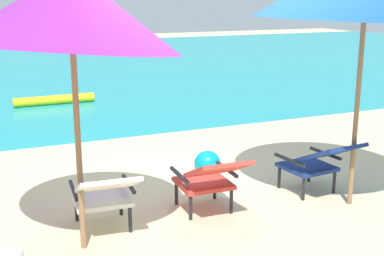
# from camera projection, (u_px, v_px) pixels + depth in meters

# --- Properties ---
(ground_plane) EXTENTS (40.00, 40.00, 0.00)m
(ground_plane) POSITION_uv_depth(u_px,v_px,m) (107.00, 122.00, 9.07)
(ground_plane) COLOR beige
(ocean_band) EXTENTS (40.00, 18.00, 0.01)m
(ocean_band) POSITION_uv_depth(u_px,v_px,m) (40.00, 67.00, 16.04)
(ocean_band) COLOR teal
(ocean_band) RESTS_ON ground_plane
(swim_buoy) EXTENTS (1.60, 0.18, 0.18)m
(swim_buoy) POSITION_uv_depth(u_px,v_px,m) (54.00, 100.00, 10.49)
(swim_buoy) COLOR yellow
(swim_buoy) RESTS_ON ocean_band
(lounge_chair_left) EXTENTS (0.61, 0.92, 0.68)m
(lounge_chair_left) POSITION_uv_depth(u_px,v_px,m) (105.00, 193.00, 4.72)
(lounge_chair_left) COLOR silver
(lounge_chair_left) RESTS_ON ground_plane
(lounge_chair_center) EXTENTS (0.58, 0.90, 0.68)m
(lounge_chair_center) POSITION_uv_depth(u_px,v_px,m) (210.00, 177.00, 5.13)
(lounge_chair_center) COLOR red
(lounge_chair_center) RESTS_ON ground_plane
(lounge_chair_right) EXTENTS (0.60, 0.91, 0.68)m
(lounge_chair_right) POSITION_uv_depth(u_px,v_px,m) (318.00, 160.00, 5.65)
(lounge_chair_right) COLOR navy
(lounge_chair_right) RESTS_ON ground_plane
(beach_umbrella_left) EXTENTS (2.43, 2.41, 2.44)m
(beach_umbrella_left) POSITION_uv_depth(u_px,v_px,m) (71.00, 9.00, 4.06)
(beach_umbrella_left) COLOR olive
(beach_umbrella_left) RESTS_ON ground_plane
(beach_ball) EXTENTS (0.32, 0.32, 0.32)m
(beach_ball) POSITION_uv_depth(u_px,v_px,m) (207.00, 164.00, 6.30)
(beach_ball) COLOR #0A93AD
(beach_ball) RESTS_ON ground_plane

